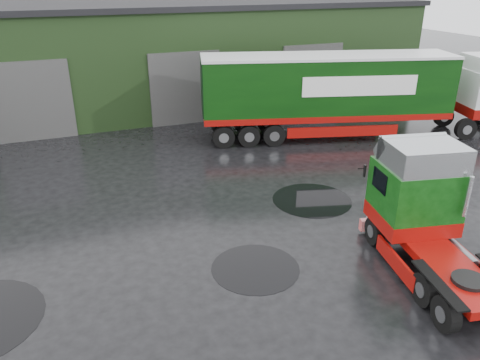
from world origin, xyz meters
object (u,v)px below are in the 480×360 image
lorry_right (326,97)px  tree_back_b (224,24)px  hero_tractor (444,222)px  tree_back_a (28,18)px  wash_bucket (430,221)px  warehouse (160,52)px

lorry_right → tree_back_b: tree_back_b is taller
hero_tractor → tree_back_a: 34.76m
lorry_right → tree_back_b: (2.00, 21.00, 1.62)m
hero_tractor → wash_bucket: hero_tractor is taller
warehouse → tree_back_a: bearing=128.7°
lorry_right → wash_bucket: size_ratio=57.03×
tree_back_a → hero_tractor: bearing=-72.3°
wash_bucket → warehouse: bearing=102.4°
hero_tractor → lorry_right: bearing=85.5°
lorry_right → wash_bucket: 9.88m
warehouse → lorry_right: bearing=-61.4°
warehouse → tree_back_a: 12.90m
lorry_right → tree_back_b: 21.16m
hero_tractor → tree_back_b: tree_back_b is taller
warehouse → wash_bucket: bearing=-77.6°
warehouse → hero_tractor: 23.18m
tree_back_a → warehouse: bearing=-51.3°
hero_tractor → lorry_right: 12.51m
warehouse → tree_back_b: tree_back_b is taller
wash_bucket → lorry_right: bearing=81.3°
wash_bucket → tree_back_b: bearing=83.5°
hero_tractor → lorry_right: (3.50, 12.00, 0.36)m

